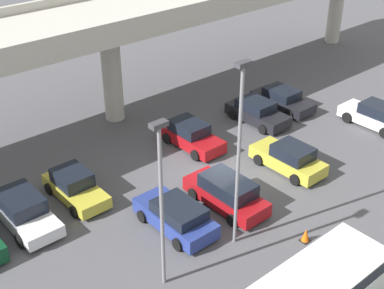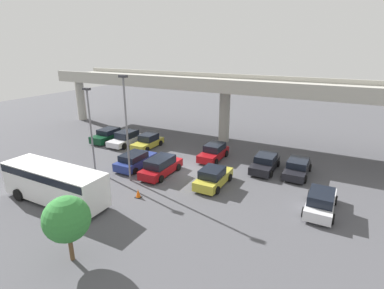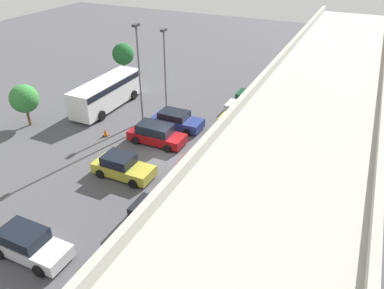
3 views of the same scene
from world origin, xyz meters
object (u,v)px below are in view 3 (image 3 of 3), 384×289
parked_car_3 (177,120)px  tree_front_centre (24,99)px  parked_car_5 (210,168)px  traffic_cone (105,133)px  parked_car_6 (122,167)px  shuttle_bus (107,91)px  lamp_post_mid_lot (165,65)px  parked_car_4 (156,134)px  parked_car_1 (252,107)px  parked_car_8 (147,247)px  tree_front_left (123,54)px  parked_car_2 (244,121)px  lamp_post_near_aisle (139,72)px  parked_car_7 (168,213)px  parked_car_9 (28,244)px  parked_car_0 (260,97)px

parked_car_3 → tree_front_centre: bearing=-156.9°
parked_car_3 → parked_car_5: size_ratio=1.03×
tree_front_centre → traffic_cone: 7.86m
parked_car_6 → shuttle_bus: bearing=131.0°
shuttle_bus → lamp_post_mid_lot: bearing=-73.0°
parked_car_5 → shuttle_bus: shuttle_bus is taller
parked_car_4 → parked_car_6: (5.15, 0.18, -0.06)m
parked_car_3 → parked_car_5: parked_car_5 is taller
parked_car_1 → parked_car_4: parked_car_4 is taller
parked_car_8 → tree_front_left: size_ratio=1.16×
parked_car_8 → tree_front_centre: (-8.95, -17.75, 1.87)m
parked_car_3 → lamp_post_mid_lot: (-2.76, -2.55, 3.87)m
parked_car_3 → lamp_post_mid_lot: size_ratio=0.58×
parked_car_4 → parked_car_6: 5.16m
parked_car_2 → parked_car_5: (8.26, 0.17, 0.04)m
parked_car_5 → lamp_post_near_aisle: lamp_post_near_aisle is taller
parked_car_5 → shuttle_bus: size_ratio=0.50×
parked_car_3 → shuttle_bus: size_ratio=0.52×
parked_car_7 → lamp_post_near_aisle: 13.37m
parked_car_8 → tree_front_left: bearing=-53.6°
traffic_cone → parked_car_9: bearing=19.3°
parked_car_3 → parked_car_7: parked_car_7 is taller
shuttle_bus → traffic_cone: 6.23m
parked_car_4 → parked_car_7: parked_car_4 is taller
lamp_post_near_aisle → parked_car_2: bearing=115.9°
parked_car_1 → parked_car_3: (5.47, -5.21, -0.04)m
parked_car_3 → parked_car_4: bearing=-94.8°
parked_car_6 → parked_car_7: parked_car_6 is taller
parked_car_3 → parked_car_9: bearing=-91.1°
parked_car_1 → parked_car_7: size_ratio=1.06×
parked_car_8 → shuttle_bus: size_ratio=0.52×
parked_car_4 → parked_car_1: bearing=57.6°
parked_car_8 → tree_front_centre: bearing=-26.8°
parked_car_5 → tree_front_centre: 17.95m
parked_car_0 → parked_car_8: 22.43m
parked_car_2 → parked_car_7: 13.75m
parked_car_9 → lamp_post_near_aisle: (-15.30, -2.26, 4.47)m
shuttle_bus → tree_front_left: tree_front_left is taller
parked_car_3 → shuttle_bus: 8.31m
parked_car_1 → lamp_post_near_aisle: size_ratio=0.52×
tree_front_centre → traffic_cone: size_ratio=5.45×
parked_car_9 → parked_car_4: bearing=89.7°
shuttle_bus → parked_car_4: bearing=-117.8°
parked_car_2 → parked_car_0: bearing=-87.3°
parked_car_9 → lamp_post_mid_lot: bearing=96.5°
parked_car_0 → parked_car_9: bearing=77.6°
parked_car_0 → parked_car_9: size_ratio=0.98×
lamp_post_near_aisle → traffic_cone: 5.96m
tree_front_left → traffic_cone: tree_front_left is taller
parked_car_3 → parked_car_4: (3.14, -0.26, 0.08)m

